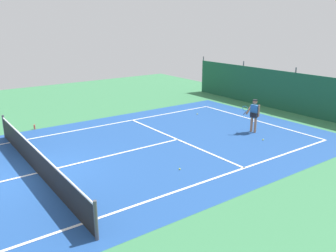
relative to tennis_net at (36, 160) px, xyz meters
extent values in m
plane|color=#387A4C|center=(0.00, 0.00, -0.51)|extent=(36.00, 36.00, 0.00)
cube|color=#1E478C|center=(0.00, 0.00, -0.51)|extent=(11.02, 26.60, 0.01)
cube|color=white|center=(0.00, 11.90, -0.50)|extent=(8.22, 0.10, 0.01)
cube|color=white|center=(-4.11, 0.00, -0.50)|extent=(0.10, 23.80, 0.01)
cube|color=white|center=(4.11, 0.00, -0.50)|extent=(0.10, 23.80, 0.01)
cube|color=white|center=(0.00, 6.40, -0.50)|extent=(8.22, 0.10, 0.01)
cube|color=white|center=(0.00, 0.00, -0.50)|extent=(0.10, 12.80, 0.01)
cube|color=white|center=(0.00, 11.75, -0.50)|extent=(0.10, 0.30, 0.01)
cube|color=black|center=(0.00, 0.00, -0.04)|extent=(9.92, 0.03, 0.95)
cube|color=white|center=(0.00, 0.00, 0.46)|extent=(9.92, 0.04, 0.05)
cylinder|color=#47474C|center=(-5.01, 0.00, 0.04)|extent=(0.10, 0.10, 1.10)
cylinder|color=#47474C|center=(5.01, 0.00, 0.04)|extent=(0.10, 0.10, 1.10)
cube|color=#195138|center=(0.00, 15.04, 0.69)|extent=(16.22, 0.06, 2.40)
cylinder|color=#595B60|center=(-8.11, 15.10, 0.84)|extent=(0.08, 0.08, 2.70)
cylinder|color=#595B60|center=(-4.05, 15.10, 0.84)|extent=(0.08, 0.08, 2.70)
cylinder|color=#595B60|center=(0.00, 15.10, 0.84)|extent=(0.08, 0.08, 2.70)
cube|color=#234C1E|center=(0.00, 15.64, 0.04)|extent=(14.60, 0.70, 1.10)
cylinder|color=#9E7051|center=(1.38, 10.16, -0.10)|extent=(0.12, 0.12, 0.82)
cylinder|color=#9E7051|center=(1.19, 10.11, -0.10)|extent=(0.12, 0.12, 0.82)
cylinder|color=black|center=(1.28, 10.14, 0.39)|extent=(0.40, 0.40, 0.22)
cube|color=#2D6BB7|center=(1.28, 10.14, 0.59)|extent=(0.40, 0.28, 0.56)
sphere|color=#9E7051|center=(1.28, 10.14, 1.02)|extent=(0.22, 0.22, 0.22)
cylinder|color=black|center=(1.28, 10.14, 1.11)|extent=(0.23, 0.23, 0.04)
cylinder|color=#9E7051|center=(1.51, 10.19, 0.62)|extent=(0.09, 0.09, 0.58)
cylinder|color=#9E7051|center=(1.09, 9.96, 0.62)|extent=(0.21, 0.53, 0.41)
cylinder|color=black|center=(1.11, 9.66, 0.51)|extent=(0.10, 0.27, 0.13)
torus|color=teal|center=(1.11, 9.66, 0.73)|extent=(0.33, 0.20, 0.29)
sphere|color=#CCDB33|center=(2.41, 9.54, -0.48)|extent=(0.07, 0.07, 0.07)
sphere|color=#CCDB33|center=(2.80, 4.35, -0.48)|extent=(0.07, 0.07, 0.07)
sphere|color=#CCDB33|center=(-2.95, 10.13, -0.48)|extent=(0.07, 0.07, 0.07)
cube|color=maroon|center=(-0.70, 18.42, 0.21)|extent=(2.02, 4.29, 0.80)
cube|color=#2D333D|center=(-0.70, 18.42, 0.89)|extent=(1.63, 1.97, 0.56)
cylinder|color=black|center=(0.13, 17.07, -0.19)|extent=(0.25, 0.65, 0.64)
cylinder|color=black|center=(-1.67, 17.17, -0.19)|extent=(0.25, 0.65, 0.64)
cylinder|color=black|center=(-1.53, 19.77, -0.19)|extent=(0.25, 0.65, 0.64)
cylinder|color=#D84C38|center=(-5.58, 1.51, -0.39)|extent=(0.08, 0.08, 0.24)
camera|label=1|loc=(12.28, -3.08, 4.79)|focal=37.69mm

